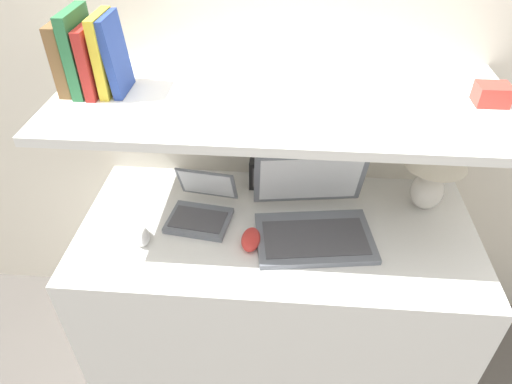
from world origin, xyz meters
TOP-DOWN VIEW (x-y plane):
  - wall_back at (0.00, 0.71)m, footprint 6.00×0.05m
  - desk at (0.00, 0.32)m, footprint 1.37×0.64m
  - back_riser at (0.00, 0.66)m, footprint 1.37×0.04m
  - shelf at (0.00, 0.39)m, footprint 1.37×0.58m
  - table_lamp at (0.53, 0.48)m, footprint 0.22×0.22m
  - laptop_large at (0.12, 0.32)m, footprint 0.43×0.37m
  - laptop_small at (-0.27, 0.36)m, footprint 0.24×0.25m
  - computer_mouse at (-0.08, 0.23)m, footprint 0.07×0.11m
  - second_mouse at (-0.45, 0.22)m, footprint 0.10×0.12m
  - router_box at (-0.05, 0.56)m, footprint 0.14×0.07m
  - book_brown at (-0.64, 0.39)m, footprint 0.04×0.14m
  - book_green at (-0.59, 0.39)m, footprint 0.03×0.17m
  - book_red at (-0.56, 0.39)m, footprint 0.03×0.17m
  - book_yellow at (-0.52, 0.39)m, footprint 0.03×0.15m
  - book_blue at (-0.49, 0.39)m, footprint 0.04×0.13m
  - shelf_gadget at (0.60, 0.39)m, footprint 0.09×0.07m

SIDE VIEW (x-z plane):
  - desk at x=0.00m, z-range 0.00..0.77m
  - back_riser at x=0.00m, z-range 0.00..1.20m
  - computer_mouse at x=-0.08m, z-range 0.77..0.81m
  - second_mouse at x=-0.45m, z-range 0.77..0.81m
  - laptop_small at x=-0.27m, z-range 0.73..0.89m
  - laptop_large at x=0.12m, z-range 0.69..0.95m
  - router_box at x=-0.05m, z-range 0.77..0.89m
  - table_lamp at x=0.53m, z-range 0.82..1.12m
  - wall_back at x=0.00m, z-range 0.00..2.40m
  - shelf at x=0.00m, z-range 1.20..1.23m
  - shelf_gadget at x=0.60m, z-range 1.23..1.29m
  - book_red at x=-0.56m, z-range 1.23..1.43m
  - book_brown at x=-0.64m, z-range 1.23..1.44m
  - book_blue at x=-0.49m, z-range 1.23..1.46m
  - book_yellow at x=-0.52m, z-range 1.23..1.46m
  - book_green at x=-0.59m, z-range 1.23..1.47m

